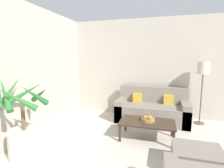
# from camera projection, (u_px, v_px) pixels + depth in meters

# --- Properties ---
(wall_back) EXTENTS (8.00, 0.06, 2.70)m
(wall_back) POSITION_uv_depth(u_px,v_px,m) (189.00, 69.00, 4.59)
(wall_back) COLOR #BCB2A3
(wall_back) RESTS_ON ground_plane
(potted_palm) EXTENTS (0.84, 0.85, 1.35)m
(potted_palm) POSITION_uv_depth(u_px,v_px,m) (25.00, 132.00, 2.85)
(potted_palm) COLOR beige
(potted_palm) RESTS_ON ground_plane
(sofa_loveseat) EXTENTS (1.79, 0.79, 0.86)m
(sofa_loveseat) POSITION_uv_depth(u_px,v_px,m) (152.00, 110.00, 4.51)
(sofa_loveseat) COLOR gray
(sofa_loveseat) RESTS_ON ground_plane
(floor_lamp) EXTENTS (0.29, 0.29, 1.54)m
(floor_lamp) POSITION_uv_depth(u_px,v_px,m) (203.00, 72.00, 4.19)
(floor_lamp) COLOR brown
(floor_lamp) RESTS_ON ground_plane
(coffee_table) EXTENTS (1.09, 0.63, 0.37)m
(coffee_table) POSITION_uv_depth(u_px,v_px,m) (147.00, 123.00, 3.51)
(coffee_table) COLOR #38281E
(coffee_table) RESTS_ON ground_plane
(fruit_bowl) EXTENTS (0.28, 0.28, 0.06)m
(fruit_bowl) POSITION_uv_depth(u_px,v_px,m) (148.00, 120.00, 3.53)
(fruit_bowl) COLOR #997A4C
(fruit_bowl) RESTS_ON coffee_table
(apple_red) EXTENTS (0.07, 0.07, 0.07)m
(apple_red) POSITION_uv_depth(u_px,v_px,m) (145.00, 116.00, 3.58)
(apple_red) COLOR red
(apple_red) RESTS_ON fruit_bowl
(apple_green) EXTENTS (0.07, 0.07, 0.07)m
(apple_green) POSITION_uv_depth(u_px,v_px,m) (145.00, 117.00, 3.49)
(apple_green) COLOR olive
(apple_green) RESTS_ON fruit_bowl
(orange_fruit) EXTENTS (0.08, 0.08, 0.08)m
(orange_fruit) POSITION_uv_depth(u_px,v_px,m) (150.00, 118.00, 3.45)
(orange_fruit) COLOR orange
(orange_fruit) RESTS_ON fruit_bowl
(ottoman) EXTENTS (0.68, 0.55, 0.36)m
(ottoman) POSITION_uv_depth(u_px,v_px,m) (197.00, 160.00, 2.49)
(ottoman) COLOR gray
(ottoman) RESTS_ON ground_plane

